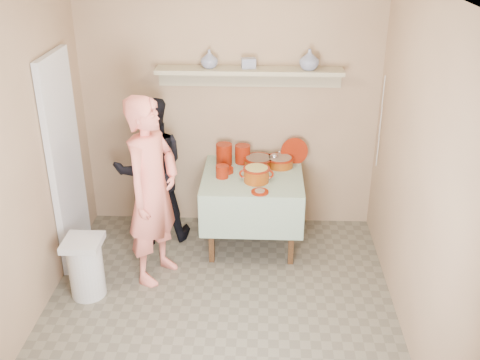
# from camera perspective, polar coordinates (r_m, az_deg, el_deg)

# --- Properties ---
(ground) EXTENTS (3.50, 3.50, 0.00)m
(ground) POSITION_cam_1_polar(r_m,az_deg,el_deg) (4.79, -2.26, -14.21)
(ground) COLOR #666050
(ground) RESTS_ON ground
(tile_panel) EXTENTS (0.06, 0.70, 2.00)m
(tile_panel) POSITION_cam_1_polar(r_m,az_deg,el_deg) (5.38, -17.31, 1.72)
(tile_panel) COLOR silver
(tile_panel) RESTS_ON ground
(plate_stack_a) EXTENTS (0.16, 0.16, 0.22)m
(plate_stack_a) POSITION_cam_1_polar(r_m,az_deg,el_deg) (5.65, -1.64, 2.64)
(plate_stack_a) COLOR #701102
(plate_stack_a) RESTS_ON serving_table
(plate_stack_b) EXTENTS (0.16, 0.16, 0.19)m
(plate_stack_b) POSITION_cam_1_polar(r_m,az_deg,el_deg) (5.69, 0.27, 2.65)
(plate_stack_b) COLOR #701102
(plate_stack_b) RESTS_ON serving_table
(bowl_stack) EXTENTS (0.12, 0.12, 0.12)m
(bowl_stack) POSITION_cam_1_polar(r_m,az_deg,el_deg) (5.38, -1.82, 0.88)
(bowl_stack) COLOR #701102
(bowl_stack) RESTS_ON serving_table
(empty_bowl) EXTENTS (0.15, 0.15, 0.04)m
(empty_bowl) POSITION_cam_1_polar(r_m,az_deg,el_deg) (5.50, -1.43, 1.01)
(empty_bowl) COLOR #701102
(empty_bowl) RESTS_ON serving_table
(propped_lid) EXTENTS (0.28, 0.11, 0.27)m
(propped_lid) POSITION_cam_1_polar(r_m,az_deg,el_deg) (5.72, 5.54, 2.93)
(propped_lid) COLOR #701102
(propped_lid) RESTS_ON serving_table
(vase_right) EXTENTS (0.23, 0.23, 0.20)m
(vase_right) POSITION_cam_1_polar(r_m,az_deg,el_deg) (5.44, 7.06, 12.06)
(vase_right) COLOR navy
(vase_right) RESTS_ON wall_shelf
(vase_left) EXTENTS (0.23, 0.23, 0.17)m
(vase_left) POSITION_cam_1_polar(r_m,az_deg,el_deg) (5.48, -3.14, 12.18)
(vase_left) COLOR navy
(vase_left) RESTS_ON wall_shelf
(ceramic_box) EXTENTS (0.15, 0.11, 0.10)m
(ceramic_box) POSITION_cam_1_polar(r_m,az_deg,el_deg) (5.47, 0.87, 11.78)
(ceramic_box) COLOR navy
(ceramic_box) RESTS_ON wall_shelf
(person_cook) EXTENTS (0.63, 0.74, 1.73)m
(person_cook) POSITION_cam_1_polar(r_m,az_deg,el_deg) (4.96, -8.88, -1.14)
(person_cook) COLOR #F17768
(person_cook) RESTS_ON ground
(person_helper) EXTENTS (0.85, 0.73, 1.51)m
(person_helper) POSITION_cam_1_polar(r_m,az_deg,el_deg) (5.63, -9.05, 0.96)
(person_helper) COLOR black
(person_helper) RESTS_ON ground
(room_shell) EXTENTS (3.04, 3.54, 2.62)m
(room_shell) POSITION_cam_1_polar(r_m,az_deg,el_deg) (3.97, -2.65, 4.04)
(room_shell) COLOR tan
(room_shell) RESTS_ON ground
(serving_table) EXTENTS (0.97, 0.97, 0.76)m
(serving_table) POSITION_cam_1_polar(r_m,az_deg,el_deg) (5.52, 1.28, -0.56)
(serving_table) COLOR #4C2D16
(serving_table) RESTS_ON ground
(cazuela_meat_a) EXTENTS (0.30, 0.30, 0.10)m
(cazuela_meat_a) POSITION_cam_1_polar(r_m,az_deg,el_deg) (5.62, 1.87, 1.94)
(cazuela_meat_a) COLOR #712700
(cazuela_meat_a) RESTS_ON serving_table
(cazuela_meat_b) EXTENTS (0.28, 0.28, 0.10)m
(cazuela_meat_b) POSITION_cam_1_polar(r_m,az_deg,el_deg) (5.63, 4.09, 1.94)
(cazuela_meat_b) COLOR #712700
(cazuela_meat_b) RESTS_ON serving_table
(ladle) EXTENTS (0.08, 0.26, 0.19)m
(ladle) POSITION_cam_1_polar(r_m,az_deg,el_deg) (5.60, 3.54, 2.39)
(ladle) COLOR silver
(ladle) RESTS_ON cazuela_meat_b
(cazuela_rice) EXTENTS (0.33, 0.25, 0.14)m
(cazuela_rice) POSITION_cam_1_polar(r_m,az_deg,el_deg) (5.29, 1.68, 0.69)
(cazuela_rice) COLOR #712700
(cazuela_rice) RESTS_ON serving_table
(front_plate) EXTENTS (0.16, 0.16, 0.03)m
(front_plate) POSITION_cam_1_polar(r_m,az_deg,el_deg) (5.10, 2.03, -1.20)
(front_plate) COLOR #701102
(front_plate) RESTS_ON serving_table
(wall_shelf) EXTENTS (1.80, 0.25, 0.21)m
(wall_shelf) POSITION_cam_1_polar(r_m,az_deg,el_deg) (5.51, 0.95, 10.86)
(wall_shelf) COLOR tan
(wall_shelf) RESTS_ON room_shell
(trash_bin) EXTENTS (0.32, 0.32, 0.56)m
(trash_bin) POSITION_cam_1_polar(r_m,az_deg,el_deg) (5.10, -15.39, -8.52)
(trash_bin) COLOR silver
(trash_bin) RESTS_ON ground
(electrical_cord) EXTENTS (0.01, 0.05, 0.90)m
(electrical_cord) POSITION_cam_1_polar(r_m,az_deg,el_deg) (5.58, 14.09, 5.74)
(electrical_cord) COLOR silver
(electrical_cord) RESTS_ON wall_shelf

